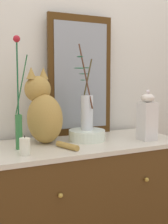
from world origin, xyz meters
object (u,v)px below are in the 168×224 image
Objects in this scene: vase_glass_clear at (87,109)px; jar_lidded_porcelain at (147,118)px; cat_sitting at (43,111)px; vase_slim_green at (19,114)px; bowl_porcelain at (87,135)px; mirror_leaning at (80,76)px; sideboard at (84,209)px; candle_pillar at (25,147)px.

vase_glass_clear is 0.37m from jar_lidded_porcelain.
vase_glass_clear reaches higher than cat_sitting.
vase_slim_green is at bearing 172.02° from jar_lidded_porcelain.
vase_slim_green reaches higher than jar_lidded_porcelain.
jar_lidded_porcelain is (0.34, -0.15, 0.11)m from bowl_porcelain.
bowl_porcelain is (-0.05, -0.20, -0.36)m from mirror_leaning.
sideboard is at bearing -110.76° from mirror_leaning.
cat_sitting is at bearing 30.48° from vase_slim_green.
candle_pillar is (-0.17, -0.24, -0.14)m from cat_sitting.
cat_sitting reaches higher than jar_lidded_porcelain.
vase_slim_green is 0.46m from bowl_porcelain.
vase_slim_green is at bearing -179.14° from sideboard.
vase_slim_green reaches higher than sideboard.
cat_sitting is at bearing 168.05° from bowl_porcelain.
bowl_porcelain is 0.16m from vase_glass_clear.
jar_lidded_porcelain is (0.34, -0.15, -0.06)m from vase_glass_clear.
cat_sitting is at bearing 160.92° from jar_lidded_porcelain.
vase_glass_clear reaches higher than bowl_porcelain.
mirror_leaning is 0.40m from cat_sitting.
candle_pillar is (-0.01, -0.14, -0.15)m from vase_slim_green.
vase_slim_green is at bearing -149.52° from cat_sitting.
cat_sitting is 0.33m from candle_pillar.
cat_sitting is 0.86× the size of vase_glass_clear.
vase_glass_clear reaches higher than candle_pillar.
vase_slim_green is at bearing -173.93° from vase_glass_clear.
vase_slim_green reaches higher than bowl_porcelain.
vase_slim_green is (-0.17, -0.10, 0.00)m from cat_sitting.
bowl_porcelain is at bearing 44.72° from sideboard.
vase_glass_clear is at bearing 6.07° from vase_slim_green.
cat_sitting is at bearing 168.23° from vase_glass_clear.
sideboard is 0.62m from vase_glass_clear.
vase_glass_clear is (-0.00, 0.00, 0.16)m from bowl_porcelain.
sideboard is at bearing 0.86° from vase_slim_green.
cat_sitting is 4.51× the size of candle_pillar.
sideboard is 0.68m from jar_lidded_porcelain.
mirror_leaning reaches higher than jar_lidded_porcelain.
bowl_porcelain is 0.47m from candle_pillar.
sideboard is 0.62m from candle_pillar.
mirror_leaning is 0.42m from bowl_porcelain.
jar_lidded_porcelain is at bearing -7.98° from vase_slim_green.
mirror_leaning is 0.58m from vase_slim_green.
vase_slim_green is (-0.48, -0.25, -0.20)m from mirror_leaning.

